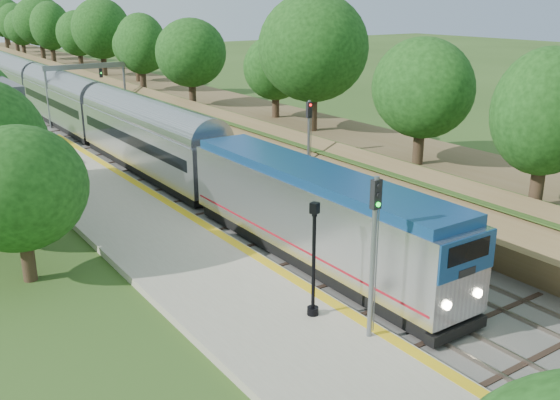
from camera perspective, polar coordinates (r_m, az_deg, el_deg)
trackbed at (r=72.76m, az=-18.55°, el=7.20°), size 9.50×170.00×0.28m
platform at (r=30.45m, az=-7.64°, el=-6.10°), size 6.40×68.00×0.38m
yellow_stripe at (r=31.63m, az=-3.04°, el=-4.63°), size 0.55×68.00×0.01m
embankment at (r=75.13m, az=-12.53°, el=9.48°), size 10.64×170.00×11.70m
signal_gantry at (r=67.45m, az=-17.32°, el=10.63°), size 8.40×0.38×6.20m
trees_behind_platform at (r=31.36m, az=-21.69°, el=1.90°), size 7.82×53.32×7.21m
train at (r=86.84m, az=-22.94°, el=9.84°), size 3.08×144.37×4.53m
lamppost_mid at (r=18.86m, az=24.18°, el=-16.06°), size 0.46×0.46×4.68m
lamppost_far at (r=24.66m, az=3.09°, el=-6.06°), size 0.47×0.47×4.75m
signal_platform at (r=22.67m, az=8.56°, el=-3.73°), size 0.37×0.29×6.26m
signal_farside at (r=40.11m, az=2.65°, el=5.64°), size 0.35×0.27×6.30m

